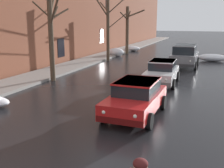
% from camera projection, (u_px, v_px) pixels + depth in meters
% --- Properties ---
extents(left_sidewalk_slab, '(2.58, 80.00, 0.16)m').
position_uv_depth(left_sidewalk_slab, '(78.00, 64.00, 24.01)').
color(left_sidewalk_slab, gray).
rests_on(left_sidewalk_slab, ground).
extents(snow_bank_along_left_kerb, '(2.73, 1.04, 0.68)m').
position_uv_depth(snow_bank_along_left_kerb, '(212.00, 58.00, 25.83)').
color(snow_bank_along_left_kerb, white).
rests_on(snow_bank_along_left_kerb, ground).
extents(snow_bank_mid_block_left, '(1.97, 1.48, 0.63)m').
position_uv_depth(snow_bank_mid_block_left, '(132.00, 49.00, 34.56)').
color(snow_bank_mid_block_left, white).
rests_on(snow_bank_mid_block_left, ground).
extents(snow_bank_along_right_kerb, '(1.72, 1.38, 0.87)m').
position_uv_depth(snow_bank_along_right_kerb, '(116.00, 52.00, 29.55)').
color(snow_bank_along_right_kerb, white).
rests_on(snow_bank_along_right_kerb, ground).
extents(bare_tree_second_along_sidewalk, '(2.54, 2.56, 6.58)m').
position_uv_depth(bare_tree_second_along_sidewalk, '(51.00, 25.00, 16.90)').
color(bare_tree_second_along_sidewalk, '#4C3D2D').
rests_on(bare_tree_second_along_sidewalk, ground).
extents(bare_tree_mid_block, '(3.10, 2.91, 6.32)m').
position_uv_depth(bare_tree_mid_block, '(108.00, 24.00, 25.70)').
color(bare_tree_mid_block, '#4C3D2D').
rests_on(bare_tree_mid_block, ground).
extents(bare_tree_far_down_block, '(2.21, 2.43, 5.27)m').
position_uv_depth(bare_tree_far_down_block, '(128.00, 28.00, 31.14)').
color(bare_tree_far_down_block, '#4C3D2D').
rests_on(bare_tree_far_down_block, ground).
extents(sedan_red_approaching_near_lane, '(2.01, 3.97, 1.42)m').
position_uv_depth(sedan_red_approaching_near_lane, '(136.00, 97.00, 11.07)').
color(sedan_red_approaching_near_lane, red).
rests_on(sedan_red_approaching_near_lane, ground).
extents(sedan_white_parked_kerbside_close, '(1.94, 4.05, 1.42)m').
position_uv_depth(sedan_white_parked_kerbside_close, '(162.00, 72.00, 16.62)').
color(sedan_white_parked_kerbside_close, silver).
rests_on(sedan_white_parked_kerbside_close, ground).
extents(suv_grey_parked_kerbside_mid, '(2.16, 4.51, 1.82)m').
position_uv_depth(suv_grey_parked_kerbside_mid, '(185.00, 55.00, 22.59)').
color(suv_grey_parked_kerbside_mid, slate).
rests_on(suv_grey_parked_kerbside_mid, ground).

